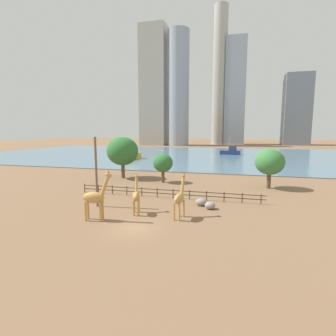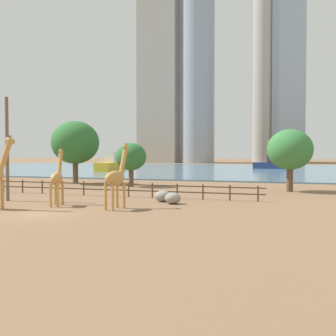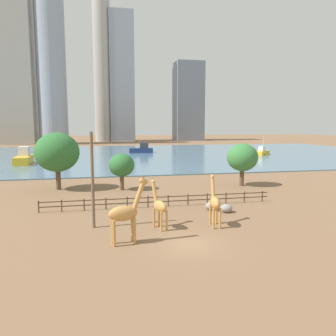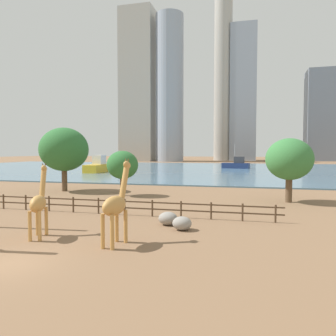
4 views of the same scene
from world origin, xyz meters
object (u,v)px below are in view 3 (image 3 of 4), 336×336
(tree_right_tall, at_px, (242,158))
(boat_ferry, at_px, (24,158))
(boulder_near_fence, at_px, (211,206))
(tree_left_large, at_px, (122,165))
(giraffe_companion, at_px, (215,202))
(giraffe_tall, at_px, (125,213))
(giraffe_young, at_px, (159,206))
(tree_center_broad, at_px, (57,152))
(boat_sailboat, at_px, (142,149))
(utility_pole, at_px, (93,181))
(boat_tug, at_px, (262,152))
(boulder_by_pole, at_px, (226,208))

(tree_right_tall, xyz_separation_m, boat_ferry, (-38.37, 35.16, -2.76))
(boulder_near_fence, distance_m, tree_right_tall, 16.23)
(tree_left_large, bearing_deg, giraffe_companion, -68.86)
(tree_right_tall, bearing_deg, giraffe_tall, -132.25)
(giraffe_young, distance_m, tree_center_broad, 23.40)
(tree_right_tall, height_order, boat_sailboat, boat_sailboat)
(giraffe_companion, bearing_deg, utility_pole, 88.33)
(tree_left_large, bearing_deg, boat_ferry, 120.38)
(giraffe_young, distance_m, boat_sailboat, 77.97)
(tree_center_broad, height_order, boat_tug, tree_center_broad)
(utility_pole, distance_m, tree_center_broad, 19.74)
(boat_ferry, relative_size, boat_sailboat, 1.16)
(tree_left_large, xyz_separation_m, tree_center_broad, (-8.86, 2.19, 1.81))
(giraffe_companion, xyz_separation_m, tree_center_broad, (-16.02, 20.71, 3.12))
(boat_sailboat, bearing_deg, giraffe_tall, 90.00)
(boat_tug, bearing_deg, boat_ferry, 147.53)
(utility_pole, height_order, boat_tug, utility_pole)
(giraffe_tall, height_order, giraffe_companion, giraffe_tall)
(boat_ferry, bearing_deg, boat_sailboat, 125.97)
(tree_right_tall, distance_m, boat_ferry, 52.12)
(giraffe_companion, height_order, boat_sailboat, boat_sailboat)
(tree_center_broad, height_order, tree_right_tall, tree_center_broad)
(tree_right_tall, distance_m, boat_tug, 52.61)
(boulder_near_fence, height_order, boat_tug, boat_tug)
(boulder_by_pole, relative_size, tree_center_broad, 0.16)
(boulder_near_fence, relative_size, boat_sailboat, 0.17)
(giraffe_tall, distance_m, boulder_by_pole, 13.31)
(giraffe_tall, relative_size, giraffe_young, 1.19)
(boulder_by_pole, xyz_separation_m, tree_left_large, (-9.98, 14.36, 3.06))
(boulder_near_fence, bearing_deg, boat_sailboat, 88.78)
(giraffe_young, height_order, tree_right_tall, tree_right_tall)
(utility_pole, distance_m, tree_right_tall, 27.14)
(boat_sailboat, bearing_deg, tree_right_tall, 105.39)
(giraffe_companion, height_order, boulder_by_pole, giraffe_companion)
(boat_ferry, bearing_deg, tree_left_large, 27.66)
(giraffe_tall, distance_m, tree_center_broad, 25.02)
(giraffe_young, relative_size, tree_center_broad, 0.55)
(tree_left_large, xyz_separation_m, boat_ferry, (-20.38, 34.76, -1.97))
(tree_center_broad, relative_size, boat_tug, 1.36)
(giraffe_companion, xyz_separation_m, boulder_near_fence, (1.58, 5.36, -1.75))
(boat_sailboat, bearing_deg, giraffe_young, 92.02)
(giraffe_tall, relative_size, boat_ferry, 0.58)
(utility_pole, distance_m, boulder_by_pole, 14.35)
(boulder_near_fence, xyz_separation_m, boat_tug, (36.28, 57.79, 0.65))
(boulder_near_fence, xyz_separation_m, boat_ferry, (-29.12, 47.93, 1.08))
(giraffe_young, relative_size, boulder_near_fence, 3.30)
(boulder_by_pole, distance_m, tree_center_broad, 25.55)
(giraffe_young, xyz_separation_m, boat_ferry, (-22.49, 52.98, -0.52))
(giraffe_companion, bearing_deg, tree_left_large, 28.43)
(utility_pole, bearing_deg, tree_right_tall, 37.23)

